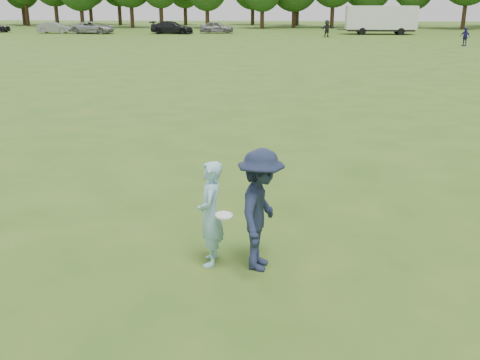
{
  "coord_description": "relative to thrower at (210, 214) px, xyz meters",
  "views": [
    {
      "loc": [
        1.33,
        -8.5,
        4.05
      ],
      "look_at": [
        0.66,
        0.56,
        1.1
      ],
      "focal_mm": 42.0,
      "sensor_mm": 36.0,
      "label": 1
    }
  ],
  "objects": [
    {
      "name": "ground",
      "position": [
        -0.27,
        0.39,
        -0.85
      ],
      "size": [
        200.0,
        200.0,
        0.0
      ],
      "primitive_type": "plane",
      "color": "#2D5818",
      "rests_on": "ground"
    },
    {
      "name": "thrower",
      "position": [
        0.0,
        0.0,
        0.0
      ],
      "size": [
        0.44,
        0.64,
        1.69
      ],
      "primitive_type": "imported",
      "rotation": [
        0.0,
        0.0,
        -1.51
      ],
      "color": "#8EC6DB",
      "rests_on": "ground"
    },
    {
      "name": "defender",
      "position": [
        0.79,
        -0.08,
        0.12
      ],
      "size": [
        0.91,
        1.34,
        1.92
      ],
      "primitive_type": "imported",
      "rotation": [
        0.0,
        0.0,
        1.4
      ],
      "color": "#1B233C",
      "rests_on": "ground"
    },
    {
      "name": "player_far_b",
      "position": [
        17.09,
        44.11,
        -0.04
      ],
      "size": [
        0.92,
        0.96,
        1.6
      ],
      "primitive_type": "imported",
      "rotation": [
        0.0,
        0.0,
        -0.84
      ],
      "color": "navy",
      "rests_on": "ground"
    },
    {
      "name": "player_far_d",
      "position": [
        5.82,
        55.1,
        0.07
      ],
      "size": [
        1.71,
        1.41,
        1.83
      ],
      "primitive_type": "imported",
      "rotation": [
        0.0,
        0.0,
        0.61
      ],
      "color": "#242424",
      "rests_on": "ground"
    },
    {
      "name": "car_b",
      "position": [
        -26.41,
        59.9,
        -0.19
      ],
      "size": [
        4.02,
        1.53,
        1.31
      ],
      "primitive_type": "imported",
      "rotation": [
        0.0,
        0.0,
        1.61
      ],
      "color": "gray",
      "rests_on": "ground"
    },
    {
      "name": "car_c",
      "position": [
        -21.53,
        59.54,
        -0.14
      ],
      "size": [
        5.31,
        2.9,
        1.41
      ],
      "primitive_type": "imported",
      "rotation": [
        0.0,
        0.0,
        1.46
      ],
      "color": "#97989C",
      "rests_on": "ground"
    },
    {
      "name": "car_d",
      "position": [
        -12.08,
        59.86,
        -0.12
      ],
      "size": [
        5.18,
        2.46,
        1.46
      ],
      "primitive_type": "imported",
      "rotation": [
        0.0,
        0.0,
        1.49
      ],
      "color": "black",
      "rests_on": "ground"
    },
    {
      "name": "car_e",
      "position": [
        -6.92,
        61.45,
        -0.15
      ],
      "size": [
        4.13,
        1.79,
        1.39
      ],
      "primitive_type": "imported",
      "rotation": [
        0.0,
        0.0,
        1.61
      ],
      "color": "slate",
      "rests_on": "ground"
    },
    {
      "name": "disc_in_play",
      "position": [
        0.24,
        -0.2,
        0.06
      ],
      "size": [
        0.31,
        0.31,
        0.06
      ],
      "color": "white",
      "rests_on": "ground"
    },
    {
      "name": "cargo_trailer",
      "position": [
        12.39,
        60.67,
        0.93
      ],
      "size": [
        9.0,
        2.75,
        3.2
      ],
      "color": "white",
      "rests_on": "ground"
    }
  ]
}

